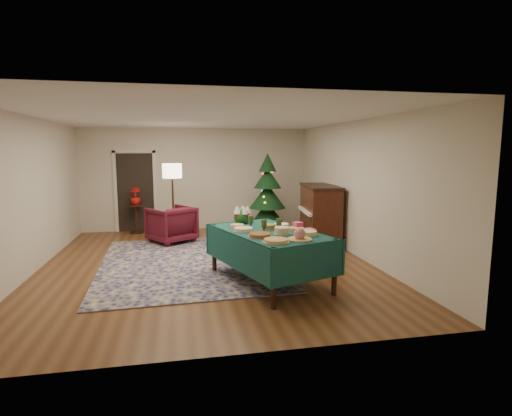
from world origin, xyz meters
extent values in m
plane|color=#593319|center=(0.00, 0.00, 0.00)|extent=(7.00, 7.00, 0.00)
plane|color=white|center=(0.00, 0.00, 2.70)|extent=(7.00, 7.00, 0.00)
plane|color=beige|center=(0.00, 3.50, 1.35)|extent=(6.00, 0.00, 6.00)
plane|color=beige|center=(0.00, -3.50, 1.35)|extent=(6.00, 0.00, 6.00)
plane|color=beige|center=(-3.00, 0.00, 1.35)|extent=(0.00, 7.00, 7.00)
plane|color=beige|center=(3.00, 0.00, 1.35)|extent=(0.00, 7.00, 7.00)
cube|color=black|center=(-1.60, 3.48, 1.02)|extent=(0.92, 0.02, 2.04)
cube|color=silver|center=(-2.10, 3.48, 1.05)|extent=(0.08, 0.04, 2.14)
cube|color=silver|center=(-1.10, 3.48, 1.05)|extent=(0.08, 0.04, 2.14)
cube|color=silver|center=(-1.60, 3.48, 2.10)|extent=(1.08, 0.04, 0.08)
cube|color=#151652|center=(-0.34, 0.11, 0.01)|extent=(3.39, 4.34, 0.02)
cylinder|color=black|center=(0.70, -2.38, 0.42)|extent=(0.08, 0.08, 0.84)
cylinder|color=black|center=(0.08, -0.53, 0.42)|extent=(0.08, 0.08, 0.84)
cylinder|color=black|center=(1.70, -2.05, 0.42)|extent=(0.08, 0.08, 0.84)
cylinder|color=black|center=(1.08, -0.20, 0.42)|extent=(0.08, 0.08, 0.84)
cube|color=#124132|center=(0.89, -1.29, 0.82)|extent=(1.84, 2.41, 0.04)
cube|color=#124132|center=(0.56, -0.29, 0.58)|extent=(1.21, 0.43, 0.53)
cube|color=#124132|center=(1.22, -2.29, 0.58)|extent=(1.21, 0.43, 0.53)
cube|color=#124132|center=(1.46, -1.10, 0.58)|extent=(0.72, 2.06, 0.53)
cube|color=#124132|center=(0.32, -1.48, 0.58)|extent=(0.72, 2.06, 0.53)
cylinder|color=silver|center=(0.80, -2.10, 0.85)|extent=(0.39, 0.39, 0.01)
cylinder|color=tan|center=(0.80, -2.10, 0.87)|extent=(0.33, 0.33, 0.04)
cylinder|color=silver|center=(1.17, -2.03, 0.85)|extent=(0.36, 0.36, 0.01)
sphere|color=#CC727A|center=(1.17, -2.03, 0.94)|extent=(0.17, 0.17, 0.17)
cylinder|color=silver|center=(1.39, -1.73, 0.85)|extent=(0.32, 0.32, 0.01)
cylinder|color=#D8D172|center=(1.39, -1.73, 0.88)|extent=(0.27, 0.27, 0.06)
cylinder|color=silver|center=(0.66, -1.71, 0.85)|extent=(0.37, 0.37, 0.01)
cylinder|color=brown|center=(0.66, -1.71, 0.87)|extent=(0.32, 0.32, 0.04)
cylinder|color=silver|center=(1.02, -1.59, 0.85)|extent=(0.26, 0.26, 0.01)
cylinder|color=tan|center=(1.02, -1.59, 0.90)|extent=(0.22, 0.22, 0.10)
cylinder|color=silver|center=(1.33, -1.32, 0.85)|extent=(0.29, 0.29, 0.01)
cylinder|color=#B2844C|center=(1.33, -1.32, 0.87)|extent=(0.24, 0.24, 0.03)
cylinder|color=silver|center=(0.49, -1.22, 0.85)|extent=(0.35, 0.35, 0.01)
cylinder|color=#D8BF7F|center=(0.49, -1.22, 0.87)|extent=(0.30, 0.30, 0.04)
cylinder|color=silver|center=(0.91, -1.14, 0.85)|extent=(0.28, 0.28, 0.01)
cylinder|color=maroon|center=(0.91, -1.14, 0.89)|extent=(0.23, 0.23, 0.07)
cylinder|color=silver|center=(1.18, -0.93, 0.85)|extent=(0.29, 0.29, 0.01)
cylinder|color=#F2EACC|center=(1.18, -0.93, 0.87)|extent=(0.25, 0.25, 0.03)
cylinder|color=silver|center=(0.44, -0.86, 0.85)|extent=(0.27, 0.27, 0.01)
cylinder|color=tan|center=(0.44, -0.86, 0.87)|extent=(0.23, 0.23, 0.03)
cone|color=#2D471E|center=(0.67, -0.92, 0.89)|extent=(0.08, 0.08, 0.10)
cylinder|color=#2D471E|center=(0.67, -0.92, 0.98)|extent=(0.09, 0.09, 0.10)
cone|color=#2D471E|center=(1.05, -1.30, 0.89)|extent=(0.08, 0.08, 0.10)
cylinder|color=#2D471E|center=(1.05, -1.30, 0.98)|extent=(0.09, 0.09, 0.10)
cone|color=#2D471E|center=(0.79, -1.35, 0.89)|extent=(0.08, 0.08, 0.10)
cylinder|color=#2D471E|center=(0.79, -1.35, 0.98)|extent=(0.09, 0.09, 0.10)
cube|color=#DE3D7C|center=(1.50, -1.44, 0.86)|extent=(0.21, 0.21, 0.04)
cube|color=#DB3C63|center=(1.39, -1.20, 0.89)|extent=(0.17, 0.17, 0.11)
sphere|color=#1E4C1E|center=(0.58, -0.51, 0.95)|extent=(0.29, 0.29, 0.29)
cone|color=white|center=(0.68, -0.51, 1.08)|extent=(0.11, 0.11, 0.13)
cone|color=white|center=(0.61, -0.41, 1.08)|extent=(0.11, 0.11, 0.13)
cone|color=white|center=(0.50, -0.45, 1.08)|extent=(0.11, 0.11, 0.13)
cone|color=white|center=(0.50, -0.57, 1.08)|extent=(0.11, 0.11, 0.13)
cone|color=white|center=(0.61, -0.60, 1.08)|extent=(0.11, 0.11, 0.13)
sphere|color=#B20C0F|center=(0.68, -0.44, 1.00)|extent=(0.08, 0.08, 0.08)
sphere|color=#B20C0F|center=(0.51, -0.41, 1.00)|extent=(0.08, 0.08, 0.08)
sphere|color=#B20C0F|center=(0.48, -0.58, 1.00)|extent=(0.08, 0.08, 0.08)
sphere|color=#B20C0F|center=(0.65, -0.61, 1.00)|extent=(0.08, 0.08, 0.08)
imported|color=#51111F|center=(-0.68, 1.93, 0.46)|extent=(1.21, 1.20, 0.92)
cylinder|color=#A57F3F|center=(-0.63, 2.03, 0.02)|extent=(0.31, 0.31, 0.03)
cylinder|color=black|center=(-0.63, 2.03, 0.83)|extent=(0.04, 0.04, 1.65)
cylinder|color=#FFEABF|center=(-0.63, 2.03, 1.65)|extent=(0.44, 0.44, 0.33)
cylinder|color=black|center=(-1.58, 3.20, 0.02)|extent=(0.37, 0.37, 0.04)
cylinder|color=black|center=(-1.58, 3.20, 0.36)|extent=(0.08, 0.08, 0.68)
cylinder|color=black|center=(-1.58, 3.20, 0.72)|extent=(0.41, 0.41, 0.03)
imported|color=red|center=(-1.58, 3.20, 0.86)|extent=(0.25, 0.45, 0.25)
cylinder|color=black|center=(1.72, 2.48, 0.08)|extent=(0.12, 0.12, 0.16)
cone|color=black|center=(1.72, 2.48, 0.46)|extent=(1.26, 1.26, 0.72)
cone|color=black|center=(1.72, 2.48, 0.97)|extent=(1.03, 1.03, 0.61)
cone|color=black|center=(1.72, 2.48, 1.43)|extent=(0.78, 0.78, 0.51)
cone|color=black|center=(1.72, 2.48, 1.82)|extent=(0.51, 0.51, 0.46)
cube|color=black|center=(2.66, 1.18, 0.04)|extent=(0.85, 1.60, 0.09)
cube|color=black|center=(2.66, 1.18, 0.67)|extent=(0.83, 1.57, 1.25)
cube|color=black|center=(2.66, 1.18, 1.31)|extent=(0.88, 1.62, 0.05)
cube|color=white|center=(2.34, 1.22, 0.75)|extent=(0.29, 1.30, 0.06)
camera|label=1|loc=(-0.52, -7.35, 2.09)|focal=28.00mm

